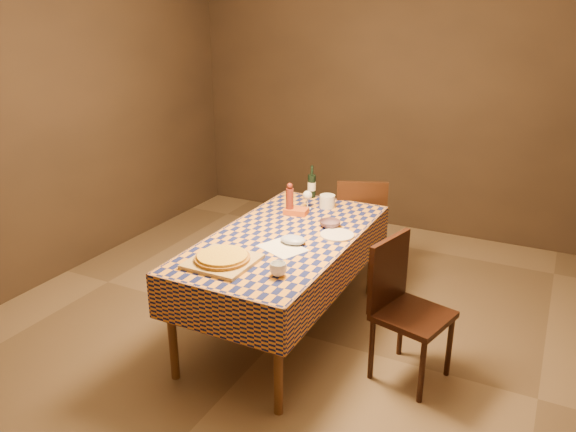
{
  "coord_description": "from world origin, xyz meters",
  "views": [
    {
      "loc": [
        1.66,
        -3.25,
        2.27
      ],
      "look_at": [
        0.0,
        0.05,
        0.9
      ],
      "focal_mm": 35.0,
      "sensor_mm": 36.0,
      "label": 1
    }
  ],
  "objects_px": {
    "chair_far": "(360,223)",
    "chair_right": "(403,301)",
    "pizza": "(222,257)",
    "cutting_board": "(223,261)",
    "white_plate": "(337,235)",
    "bowl": "(330,224)",
    "wine_bottle": "(312,185)",
    "dining_table": "(285,245)"
  },
  "relations": [
    {
      "from": "dining_table",
      "to": "wine_bottle",
      "type": "distance_m",
      "value": 0.9
    },
    {
      "from": "pizza",
      "to": "wine_bottle",
      "type": "height_order",
      "value": "wine_bottle"
    },
    {
      "from": "cutting_board",
      "to": "wine_bottle",
      "type": "bearing_deg",
      "value": 91.81
    },
    {
      "from": "white_plate",
      "to": "wine_bottle",
      "type": "bearing_deg",
      "value": 126.24
    },
    {
      "from": "chair_far",
      "to": "chair_right",
      "type": "distance_m",
      "value": 1.39
    },
    {
      "from": "chair_far",
      "to": "chair_right",
      "type": "relative_size",
      "value": 1.0
    },
    {
      "from": "pizza",
      "to": "chair_right",
      "type": "bearing_deg",
      "value": 24.55
    },
    {
      "from": "chair_far",
      "to": "bowl",
      "type": "bearing_deg",
      "value": -87.14
    },
    {
      "from": "cutting_board",
      "to": "pizza",
      "type": "xyz_separation_m",
      "value": [
        0.0,
        0.0,
        0.03
      ]
    },
    {
      "from": "dining_table",
      "to": "chair_far",
      "type": "xyz_separation_m",
      "value": [
        0.18,
        1.08,
        -0.17
      ]
    },
    {
      "from": "dining_table",
      "to": "wine_bottle",
      "type": "height_order",
      "value": "wine_bottle"
    },
    {
      "from": "wine_bottle",
      "to": "chair_right",
      "type": "xyz_separation_m",
      "value": [
        1.08,
        -0.97,
        -0.35
      ]
    },
    {
      "from": "wine_bottle",
      "to": "chair_far",
      "type": "bearing_deg",
      "value": 30.62
    },
    {
      "from": "pizza",
      "to": "chair_far",
      "type": "xyz_separation_m",
      "value": [
        0.32,
        1.67,
        -0.29
      ]
    },
    {
      "from": "chair_far",
      "to": "pizza",
      "type": "bearing_deg",
      "value": -100.93
    },
    {
      "from": "cutting_board",
      "to": "pizza",
      "type": "relative_size",
      "value": 1.12
    },
    {
      "from": "bowl",
      "to": "chair_right",
      "type": "xyz_separation_m",
      "value": [
        0.68,
        -0.4,
        -0.27
      ]
    },
    {
      "from": "pizza",
      "to": "chair_right",
      "type": "height_order",
      "value": "chair_right"
    },
    {
      "from": "bowl",
      "to": "chair_right",
      "type": "relative_size",
      "value": 0.16
    },
    {
      "from": "cutting_board",
      "to": "chair_far",
      "type": "bearing_deg",
      "value": 79.07
    },
    {
      "from": "dining_table",
      "to": "white_plate",
      "type": "relative_size",
      "value": 7.73
    },
    {
      "from": "bowl",
      "to": "wine_bottle",
      "type": "bearing_deg",
      "value": 125.48
    },
    {
      "from": "pizza",
      "to": "white_plate",
      "type": "bearing_deg",
      "value": 57.53
    },
    {
      "from": "pizza",
      "to": "chair_far",
      "type": "distance_m",
      "value": 1.72
    },
    {
      "from": "bowl",
      "to": "wine_bottle",
      "type": "relative_size",
      "value": 0.56
    },
    {
      "from": "bowl",
      "to": "white_plate",
      "type": "relative_size",
      "value": 0.64
    },
    {
      "from": "chair_right",
      "to": "wine_bottle",
      "type": "bearing_deg",
      "value": 137.99
    },
    {
      "from": "pizza",
      "to": "bowl",
      "type": "height_order",
      "value": "pizza"
    },
    {
      "from": "bowl",
      "to": "wine_bottle",
      "type": "distance_m",
      "value": 0.71
    },
    {
      "from": "bowl",
      "to": "wine_bottle",
      "type": "height_order",
      "value": "wine_bottle"
    },
    {
      "from": "dining_table",
      "to": "pizza",
      "type": "height_order",
      "value": "pizza"
    },
    {
      "from": "pizza",
      "to": "dining_table",
      "type": "bearing_deg",
      "value": 76.38
    },
    {
      "from": "cutting_board",
      "to": "white_plate",
      "type": "distance_m",
      "value": 0.88
    },
    {
      "from": "wine_bottle",
      "to": "white_plate",
      "type": "xyz_separation_m",
      "value": [
        0.52,
        -0.71,
        -0.1
      ]
    },
    {
      "from": "pizza",
      "to": "cutting_board",
      "type": "bearing_deg",
      "value": 0.0
    },
    {
      "from": "dining_table",
      "to": "white_plate",
      "type": "distance_m",
      "value": 0.38
    },
    {
      "from": "cutting_board",
      "to": "white_plate",
      "type": "bearing_deg",
      "value": 57.53
    },
    {
      "from": "chair_far",
      "to": "white_plate",
      "type": "bearing_deg",
      "value": -80.76
    },
    {
      "from": "pizza",
      "to": "bowl",
      "type": "distance_m",
      "value": 0.95
    },
    {
      "from": "wine_bottle",
      "to": "chair_far",
      "type": "xyz_separation_m",
      "value": [
        0.37,
        0.22,
        -0.35
      ]
    },
    {
      "from": "dining_table",
      "to": "cutting_board",
      "type": "xyz_separation_m",
      "value": [
        -0.14,
        -0.58,
        0.09
      ]
    },
    {
      "from": "cutting_board",
      "to": "chair_far",
      "type": "xyz_separation_m",
      "value": [
        0.32,
        1.67,
        -0.26
      ]
    }
  ]
}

